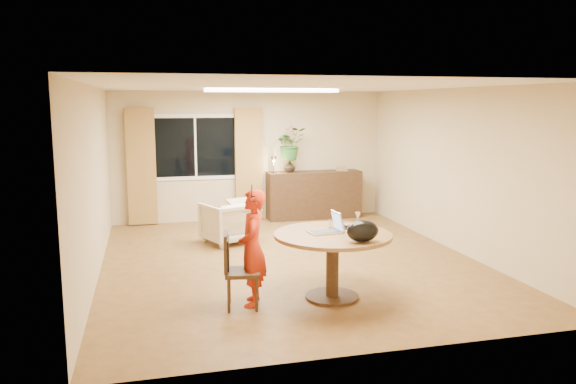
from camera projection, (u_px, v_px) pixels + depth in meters
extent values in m
plane|color=brown|center=(290.00, 261.00, 8.47)|extent=(6.50, 6.50, 0.00)
plane|color=white|center=(290.00, 86.00, 8.06)|extent=(6.50, 6.50, 0.00)
plane|color=tan|center=(250.00, 156.00, 11.38)|extent=(5.50, 0.00, 5.50)
plane|color=tan|center=(94.00, 182.00, 7.60)|extent=(0.00, 6.50, 6.50)
plane|color=tan|center=(457.00, 170.00, 8.94)|extent=(0.00, 6.50, 6.50)
cube|color=white|center=(195.00, 147.00, 11.07)|extent=(1.70, 0.02, 1.30)
cube|color=black|center=(196.00, 147.00, 11.06)|extent=(1.55, 0.01, 1.15)
cube|color=white|center=(196.00, 147.00, 11.05)|extent=(0.04, 0.01, 1.15)
cube|color=olive|center=(141.00, 167.00, 10.79)|extent=(0.55, 0.08, 2.25)
cube|color=olive|center=(249.00, 164.00, 11.30)|extent=(0.55, 0.08, 2.25)
cube|color=white|center=(272.00, 91.00, 9.22)|extent=(2.20, 0.35, 0.05)
cylinder|color=brown|center=(333.00, 235.00, 6.75)|extent=(1.43, 1.43, 0.04)
cylinder|color=black|center=(332.00, 268.00, 6.82)|extent=(0.15, 0.15, 0.77)
cylinder|color=black|center=(332.00, 297.00, 6.88)|extent=(0.66, 0.66, 0.03)
imported|color=red|center=(252.00, 248.00, 6.56)|extent=(0.56, 0.44, 1.38)
imported|color=beige|center=(228.00, 222.00, 9.56)|extent=(0.99, 1.00, 0.71)
cube|color=black|center=(314.00, 195.00, 11.59)|extent=(1.94, 0.48, 0.97)
imported|color=black|center=(289.00, 166.00, 11.37)|extent=(0.29, 0.29, 0.25)
imported|color=#246026|center=(290.00, 144.00, 11.30)|extent=(0.69, 0.62, 0.66)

